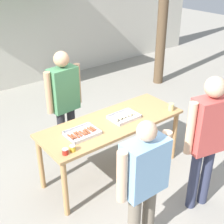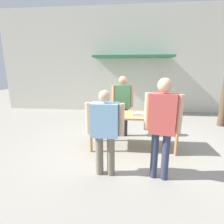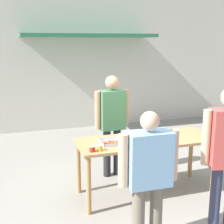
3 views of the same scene
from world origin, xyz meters
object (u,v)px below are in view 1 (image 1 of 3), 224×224
object	(u,v)px
food_tray_buns	(123,117)
person_customer_with_cup	(207,134)
beer_cup	(171,107)
food_tray_sausages	(82,133)
person_server_behind_table	(64,97)
condiment_jar_mustard	(65,152)
condiment_jar_ketchup	(73,148)
person_customer_holding_hotdog	(144,177)

from	to	relation	value
food_tray_buns	person_customer_with_cup	size ratio (longest dim) A/B	0.23
beer_cup	food_tray_buns	bearing A→B (deg)	161.01
food_tray_buns	beer_cup	world-z (taller)	beer_cup
person_customer_with_cup	food_tray_sausages	bearing A→B (deg)	-37.56
beer_cup	person_server_behind_table	size ratio (longest dim) A/B	0.06
food_tray_sausages	person_server_behind_table	xyz separation A→B (m)	(0.22, 0.79, 0.16)
condiment_jar_mustard	condiment_jar_ketchup	world-z (taller)	same
condiment_jar_mustard	beer_cup	size ratio (longest dim) A/B	0.70
condiment_jar_mustard	beer_cup	bearing A→B (deg)	0.11
food_tray_sausages	person_server_behind_table	bearing A→B (deg)	74.82
condiment_jar_mustard	person_customer_holding_hotdog	xyz separation A→B (m)	(0.38, -0.91, 0.02)
person_customer_holding_hotdog	food_tray_buns	bearing A→B (deg)	-120.03
food_tray_sausages	person_customer_with_cup	distance (m)	1.54
condiment_jar_mustard	person_customer_holding_hotdog	size ratio (longest dim) A/B	0.05
condiment_jar_mustard	person_server_behind_table	size ratio (longest dim) A/B	0.04
food_tray_buns	person_customer_with_cup	distance (m)	1.23
condiment_jar_ketchup	person_customer_with_cup	distance (m)	1.58
condiment_jar_mustard	person_customer_with_cup	xyz separation A→B (m)	(1.36, -0.94, 0.17)
person_server_behind_table	condiment_jar_mustard	bearing A→B (deg)	-124.84
condiment_jar_ketchup	person_server_behind_table	distance (m)	1.16
food_tray_sausages	condiment_jar_ketchup	bearing A→B (deg)	-140.40
beer_cup	person_customer_with_cup	size ratio (longest dim) A/B	0.06
food_tray_sausages	person_customer_holding_hotdog	world-z (taller)	person_customer_holding_hotdog
person_server_behind_table	person_customer_holding_hotdog	size ratio (longest dim) A/B	1.10
condiment_jar_mustard	person_server_behind_table	distance (m)	1.22
beer_cup	person_customer_with_cup	xyz separation A→B (m)	(-0.44, -0.94, 0.15)
person_server_behind_table	beer_cup	bearing A→B (deg)	-45.74
beer_cup	condiment_jar_ketchup	bearing A→B (deg)	179.94
person_customer_with_cup	person_customer_holding_hotdog	bearing A→B (deg)	11.97
condiment_jar_ketchup	person_customer_holding_hotdog	size ratio (longest dim) A/B	0.05
food_tray_sausages	condiment_jar_ketchup	size ratio (longest dim) A/B	5.58
beer_cup	condiment_jar_mustard	bearing A→B (deg)	-179.89
food_tray_buns	condiment_jar_mustard	world-z (taller)	condiment_jar_mustard
condiment_jar_mustard	person_customer_with_cup	world-z (taller)	person_customer_with_cup
food_tray_sausages	beer_cup	world-z (taller)	beer_cup
food_tray_buns	condiment_jar_ketchup	world-z (taller)	condiment_jar_ketchup
condiment_jar_mustard	person_customer_holding_hotdog	world-z (taller)	person_customer_holding_hotdog
condiment_jar_ketchup	person_server_behind_table	xyz separation A→B (m)	(0.51, 1.04, 0.14)
food_tray_buns	condiment_jar_ketchup	size ratio (longest dim) A/B	5.47
food_tray_sausages	beer_cup	size ratio (longest dim) A/B	3.93
food_tray_sausages	food_tray_buns	xyz separation A→B (m)	(0.69, -0.00, 0.01)
person_server_behind_table	person_customer_with_cup	xyz separation A→B (m)	(0.75, -1.98, 0.03)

